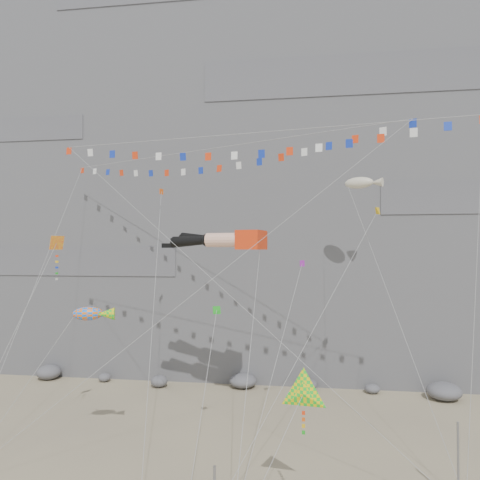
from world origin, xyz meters
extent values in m
plane|color=tan|center=(0.00, 0.00, 0.00)|extent=(120.00, 120.00, 0.00)
cube|color=slate|center=(0.00, 32.00, 25.00)|extent=(80.00, 28.00, 50.00)
cylinder|color=gray|center=(13.85, -1.82, 2.13)|extent=(0.12, 0.12, 4.26)
cube|color=red|center=(2.09, 6.59, 13.89)|extent=(2.18, 2.68, 1.40)
cylinder|color=#F5B699|center=(-0.06, 6.32, 13.89)|extent=(2.54, 1.50, 1.04)
sphere|color=black|center=(-1.23, 6.56, 13.89)|extent=(0.95, 0.95, 0.95)
cone|color=black|center=(-2.60, 6.85, 13.81)|extent=(2.96, 1.43, 0.97)
cube|color=black|center=(-4.45, 7.24, 13.49)|extent=(0.98, 0.59, 0.35)
cylinder|color=#F5B699|center=(0.22, 7.70, 13.89)|extent=(2.54, 1.50, 1.04)
sphere|color=black|center=(-0.94, 7.94, 13.89)|extent=(0.95, 0.95, 0.95)
cone|color=black|center=(-2.31, 8.23, 14.03)|extent=(2.97, 1.43, 1.04)
cube|color=black|center=(-4.16, 8.62, 13.93)|extent=(0.98, 0.59, 0.35)
cylinder|color=gray|center=(2.53, -0.86, 6.97)|extent=(0.03, 0.03, 20.35)
cylinder|color=gray|center=(-7.47, 2.75, 10.68)|extent=(0.03, 0.03, 27.52)
cylinder|color=gray|center=(8.07, 0.70, 10.59)|extent=(0.03, 0.03, 24.99)
cylinder|color=gray|center=(-11.89, -1.71, 6.84)|extent=(0.03, 0.03, 15.26)
cylinder|color=gray|center=(-10.53, -1.34, 4.59)|extent=(0.03, 0.03, 11.38)
cylinder|color=gray|center=(4.35, -6.24, 3.05)|extent=(0.03, 0.03, 8.06)
cylinder|color=gray|center=(12.40, 5.67, 9.42)|extent=(0.03, 0.03, 23.59)
cylinder|color=gray|center=(-3.69, 1.58, 9.00)|extent=(0.03, 0.03, 23.94)
cylinder|color=gray|center=(4.22, 0.52, 6.13)|extent=(0.03, 0.03, 16.56)
cylinder|color=gray|center=(0.47, -2.27, 4.64)|extent=(0.03, 0.03, 13.14)
cylinder|color=gray|center=(6.34, 0.87, 8.03)|extent=(0.03, 0.03, 22.88)
camera|label=1|loc=(6.27, -27.50, 13.13)|focal=35.00mm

